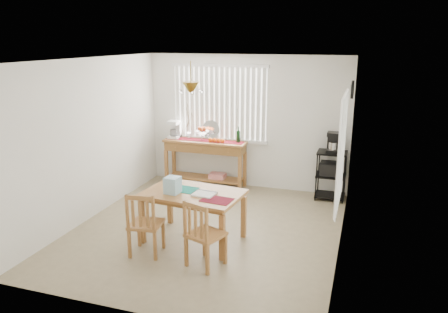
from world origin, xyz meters
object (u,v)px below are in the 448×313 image
(sideboard, at_px, (206,152))
(wire_cart, at_px, (331,171))
(chair_right, at_px, (204,235))
(dining_table, at_px, (193,198))
(chair_left, at_px, (145,224))
(cart_items, at_px, (333,143))

(sideboard, xyz_separation_m, wire_cart, (2.46, 0.00, -0.16))
(sideboard, bearing_deg, chair_right, -69.97)
(dining_table, xyz_separation_m, chair_left, (-0.45, -0.63, -0.21))
(dining_table, bearing_deg, sideboard, 106.38)
(cart_items, xyz_separation_m, chair_right, (-1.34, -3.08, -0.62))
(cart_items, distance_m, chair_left, 3.80)
(wire_cart, distance_m, chair_right, 3.35)
(wire_cart, bearing_deg, dining_table, -126.36)
(dining_table, distance_m, chair_left, 0.81)
(sideboard, height_order, chair_left, sideboard)
(cart_items, xyz_separation_m, chair_left, (-2.21, -3.03, -0.62))
(wire_cart, height_order, chair_right, chair_right)
(chair_left, relative_size, chair_right, 1.00)
(wire_cart, height_order, dining_table, wire_cart)
(sideboard, distance_m, chair_right, 3.28)
(sideboard, xyz_separation_m, cart_items, (2.46, 0.01, 0.37))
(sideboard, bearing_deg, cart_items, 0.24)
(chair_right, bearing_deg, sideboard, 110.03)
(sideboard, relative_size, chair_right, 1.81)
(chair_right, bearing_deg, cart_items, 66.51)
(wire_cart, xyz_separation_m, chair_left, (-2.21, -3.02, -0.09))
(sideboard, distance_m, chair_left, 3.04)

